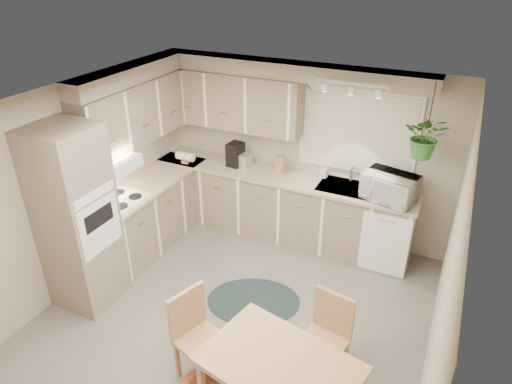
# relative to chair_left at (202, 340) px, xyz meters

# --- Properties ---
(floor) EXTENTS (4.20, 4.20, 0.00)m
(floor) POSITION_rel_chair_left_xyz_m (-0.11, 0.79, -0.45)
(floor) COLOR #636058
(floor) RESTS_ON ground
(ceiling) EXTENTS (4.20, 4.20, 0.00)m
(ceiling) POSITION_rel_chair_left_xyz_m (-0.11, 0.79, 1.95)
(ceiling) COLOR silver
(ceiling) RESTS_ON wall_back
(wall_back) EXTENTS (4.00, 0.04, 2.40)m
(wall_back) POSITION_rel_chair_left_xyz_m (-0.11, 2.89, 0.75)
(wall_back) COLOR #ACA18E
(wall_back) RESTS_ON floor
(wall_left) EXTENTS (0.04, 4.20, 2.40)m
(wall_left) POSITION_rel_chair_left_xyz_m (-2.11, 0.79, 0.75)
(wall_left) COLOR #ACA18E
(wall_left) RESTS_ON floor
(wall_right) EXTENTS (0.04, 4.20, 2.40)m
(wall_right) POSITION_rel_chair_left_xyz_m (1.89, 0.79, 0.75)
(wall_right) COLOR #ACA18E
(wall_right) RESTS_ON floor
(base_cab_left) EXTENTS (0.60, 1.85, 0.90)m
(base_cab_left) POSITION_rel_chair_left_xyz_m (-1.81, 1.67, -0.00)
(base_cab_left) COLOR gray
(base_cab_left) RESTS_ON floor
(base_cab_back) EXTENTS (3.60, 0.60, 0.90)m
(base_cab_back) POSITION_rel_chair_left_xyz_m (-0.31, 2.59, -0.00)
(base_cab_back) COLOR gray
(base_cab_back) RESTS_ON floor
(counter_left) EXTENTS (0.64, 1.89, 0.04)m
(counter_left) POSITION_rel_chair_left_xyz_m (-1.80, 1.67, 0.47)
(counter_left) COLOR tan
(counter_left) RESTS_ON base_cab_left
(counter_back) EXTENTS (3.64, 0.64, 0.04)m
(counter_back) POSITION_rel_chair_left_xyz_m (-0.31, 2.58, 0.47)
(counter_back) COLOR tan
(counter_back) RESTS_ON base_cab_back
(oven_stack) EXTENTS (0.65, 0.65, 2.10)m
(oven_stack) POSITION_rel_chair_left_xyz_m (-1.78, 0.42, 0.60)
(oven_stack) COLOR gray
(oven_stack) RESTS_ON floor
(wall_oven_face) EXTENTS (0.02, 0.56, 0.58)m
(wall_oven_face) POSITION_rel_chair_left_xyz_m (-1.46, 0.42, 0.60)
(wall_oven_face) COLOR white
(wall_oven_face) RESTS_ON oven_stack
(upper_cab_left) EXTENTS (0.35, 2.00, 0.75)m
(upper_cab_left) POSITION_rel_chair_left_xyz_m (-1.93, 1.79, 1.37)
(upper_cab_left) COLOR gray
(upper_cab_left) RESTS_ON wall_left
(upper_cab_back) EXTENTS (2.00, 0.35, 0.75)m
(upper_cab_back) POSITION_rel_chair_left_xyz_m (-1.11, 2.72, 1.37)
(upper_cab_back) COLOR gray
(upper_cab_back) RESTS_ON wall_back
(soffit_left) EXTENTS (0.30, 2.00, 0.20)m
(soffit_left) POSITION_rel_chair_left_xyz_m (-1.96, 1.79, 1.85)
(soffit_left) COLOR #ACA18E
(soffit_left) RESTS_ON wall_left
(soffit_back) EXTENTS (3.60, 0.30, 0.20)m
(soffit_back) POSITION_rel_chair_left_xyz_m (-0.31, 2.74, 1.85)
(soffit_back) COLOR #ACA18E
(soffit_back) RESTS_ON wall_back
(cooktop) EXTENTS (0.52, 0.58, 0.02)m
(cooktop) POSITION_rel_chair_left_xyz_m (-1.79, 1.09, 0.49)
(cooktop) COLOR white
(cooktop) RESTS_ON counter_left
(range_hood) EXTENTS (0.40, 0.60, 0.14)m
(range_hood) POSITION_rel_chair_left_xyz_m (-1.81, 1.09, 0.95)
(range_hood) COLOR white
(range_hood) RESTS_ON upper_cab_left
(window_blinds) EXTENTS (1.40, 0.02, 1.00)m
(window_blinds) POSITION_rel_chair_left_xyz_m (0.59, 2.86, 1.15)
(window_blinds) COLOR white
(window_blinds) RESTS_ON wall_back
(window_frame) EXTENTS (1.50, 0.02, 1.10)m
(window_frame) POSITION_rel_chair_left_xyz_m (0.59, 2.87, 1.15)
(window_frame) COLOR silver
(window_frame) RESTS_ON wall_back
(sink) EXTENTS (0.70, 0.48, 0.10)m
(sink) POSITION_rel_chair_left_xyz_m (0.59, 2.59, 0.45)
(sink) COLOR #ACB0B4
(sink) RESTS_ON counter_back
(dishwasher_front) EXTENTS (0.58, 0.02, 0.83)m
(dishwasher_front) POSITION_rel_chair_left_xyz_m (1.19, 2.28, -0.03)
(dishwasher_front) COLOR white
(dishwasher_front) RESTS_ON base_cab_back
(track_light_bar) EXTENTS (0.80, 0.04, 0.04)m
(track_light_bar) POSITION_rel_chair_left_xyz_m (0.59, 2.34, 1.88)
(track_light_bar) COLOR white
(track_light_bar) RESTS_ON ceiling
(wall_clock) EXTENTS (0.30, 0.03, 0.30)m
(wall_clock) POSITION_rel_chair_left_xyz_m (0.04, 2.86, 1.73)
(wall_clock) COLOR gold
(wall_clock) RESTS_ON wall_back
(chair_left) EXTENTS (0.54, 0.54, 0.91)m
(chair_left) POSITION_rel_chair_left_xyz_m (0.00, 0.00, 0.00)
(chair_left) COLOR tan
(chair_left) RESTS_ON floor
(chair_back) EXTENTS (0.48, 0.48, 0.88)m
(chair_back) POSITION_rel_chair_left_xyz_m (1.00, 0.45, -0.01)
(chair_back) COLOR tan
(chair_back) RESTS_ON floor
(braided_rug) EXTENTS (1.30, 1.15, 0.01)m
(braided_rug) POSITION_rel_chair_left_xyz_m (-0.02, 1.13, -0.45)
(braided_rug) COLOR black
(braided_rug) RESTS_ON floor
(microwave) EXTENTS (0.67, 0.47, 0.41)m
(microwave) POSITION_rel_chair_left_xyz_m (1.13, 2.49, 0.69)
(microwave) COLOR white
(microwave) RESTS_ON counter_back
(soap_bottle) EXTENTS (0.11, 0.20, 0.09)m
(soap_bottle) POSITION_rel_chair_left_xyz_m (0.24, 2.74, 0.53)
(soap_bottle) COLOR white
(soap_bottle) RESTS_ON counter_back
(hanging_plant) EXTENTS (0.46, 0.51, 0.39)m
(hanging_plant) POSITION_rel_chair_left_xyz_m (1.43, 2.49, 1.29)
(hanging_plant) COLOR #326F2C
(hanging_plant) RESTS_ON ceiling
(coffee_maker) EXTENTS (0.21, 0.24, 0.33)m
(coffee_maker) POSITION_rel_chair_left_xyz_m (-0.99, 2.59, 0.65)
(coffee_maker) COLOR black
(coffee_maker) RESTS_ON counter_back
(toaster) EXTENTS (0.33, 0.21, 0.19)m
(toaster) POSITION_rel_chair_left_xyz_m (-0.93, 2.61, 0.58)
(toaster) COLOR #ACB0B4
(toaster) RESTS_ON counter_back
(knife_block) EXTENTS (0.13, 0.13, 0.24)m
(knife_block) POSITION_rel_chair_left_xyz_m (-0.33, 2.64, 0.61)
(knife_block) COLOR tan
(knife_block) RESTS_ON counter_back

